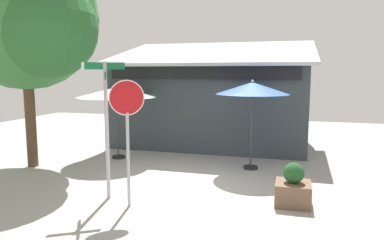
{
  "coord_description": "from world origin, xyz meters",
  "views": [
    {
      "loc": [
        2.57,
        -8.55,
        2.96
      ],
      "look_at": [
        -0.17,
        1.2,
        1.6
      ],
      "focal_mm": 33.42,
      "sensor_mm": 36.0,
      "label": 1
    }
  ],
  "objects_px": {
    "patio_umbrella_royal_blue_center": "(252,89)",
    "shade_tree": "(29,19)",
    "street_sign_post": "(106,116)",
    "sidewalk_planter": "(293,188)",
    "patio_umbrella_ivory_left": "(117,93)",
    "stop_sign": "(127,119)"
  },
  "relations": [
    {
      "from": "patio_umbrella_royal_blue_center",
      "to": "shade_tree",
      "type": "distance_m",
      "value": 6.97
    },
    {
      "from": "shade_tree",
      "to": "street_sign_post",
      "type": "bearing_deg",
      "value": -27.82
    },
    {
      "from": "patio_umbrella_royal_blue_center",
      "to": "sidewalk_planter",
      "type": "distance_m",
      "value": 3.68
    },
    {
      "from": "patio_umbrella_ivory_left",
      "to": "patio_umbrella_royal_blue_center",
      "type": "distance_m",
      "value": 4.58
    },
    {
      "from": "stop_sign",
      "to": "patio_umbrella_royal_blue_center",
      "type": "bearing_deg",
      "value": 59.78
    },
    {
      "from": "stop_sign",
      "to": "patio_umbrella_ivory_left",
      "type": "distance_m",
      "value": 4.65
    },
    {
      "from": "patio_umbrella_ivory_left",
      "to": "sidewalk_planter",
      "type": "bearing_deg",
      "value": -26.55
    },
    {
      "from": "patio_umbrella_royal_blue_center",
      "to": "shade_tree",
      "type": "bearing_deg",
      "value": -165.55
    },
    {
      "from": "stop_sign",
      "to": "street_sign_post",
      "type": "bearing_deg",
      "value": 153.37
    },
    {
      "from": "street_sign_post",
      "to": "shade_tree",
      "type": "bearing_deg",
      "value": 152.18
    },
    {
      "from": "stop_sign",
      "to": "shade_tree",
      "type": "bearing_deg",
      "value": 152.38
    },
    {
      "from": "street_sign_post",
      "to": "stop_sign",
      "type": "distance_m",
      "value": 0.78
    },
    {
      "from": "stop_sign",
      "to": "patio_umbrella_ivory_left",
      "type": "xyz_separation_m",
      "value": [
        -2.33,
        4.01,
        0.32
      ]
    },
    {
      "from": "street_sign_post",
      "to": "patio_umbrella_ivory_left",
      "type": "relative_size",
      "value": 1.19
    },
    {
      "from": "patio_umbrella_royal_blue_center",
      "to": "patio_umbrella_ivory_left",
      "type": "bearing_deg",
      "value": 178.13
    },
    {
      "from": "stop_sign",
      "to": "shade_tree",
      "type": "height_order",
      "value": "shade_tree"
    },
    {
      "from": "patio_umbrella_ivory_left",
      "to": "stop_sign",
      "type": "bearing_deg",
      "value": -59.82
    },
    {
      "from": "shade_tree",
      "to": "sidewalk_planter",
      "type": "bearing_deg",
      "value": -8.17
    },
    {
      "from": "stop_sign",
      "to": "sidewalk_planter",
      "type": "relative_size",
      "value": 2.91
    },
    {
      "from": "street_sign_post",
      "to": "stop_sign",
      "type": "xyz_separation_m",
      "value": [
        0.7,
        -0.35,
        -0.0
      ]
    },
    {
      "from": "street_sign_post",
      "to": "shade_tree",
      "type": "height_order",
      "value": "shade_tree"
    },
    {
      "from": "street_sign_post",
      "to": "patio_umbrella_ivory_left",
      "type": "bearing_deg",
      "value": 114.02
    }
  ]
}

